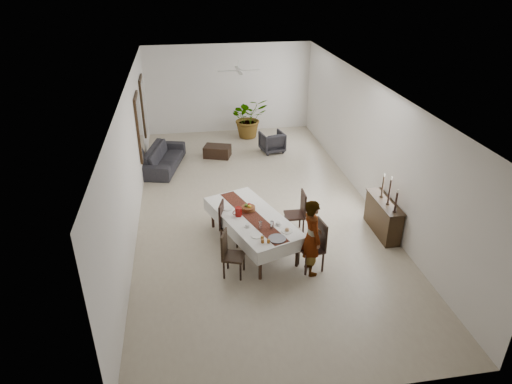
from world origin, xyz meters
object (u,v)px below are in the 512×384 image
object	(u,v)px
red_pitcher	(238,212)
sofa	(164,158)
dining_table_top	(252,217)
sideboard_body	(383,217)
woman	(312,237)

from	to	relation	value
red_pitcher	sofa	size ratio (longest dim) A/B	0.09
dining_table_top	sideboard_body	bearing A→B (deg)	-18.96
sofa	woman	bearing A→B (deg)	-138.62
sideboard_body	red_pitcher	bearing A→B (deg)	-180.00
red_pitcher	woman	world-z (taller)	woman
woman	sideboard_body	size ratio (longest dim) A/B	1.24
red_pitcher	sofa	bearing A→B (deg)	110.48
dining_table_top	red_pitcher	world-z (taller)	red_pitcher
red_pitcher	sideboard_body	world-z (taller)	red_pitcher
dining_table_top	sofa	distance (m)	5.18
dining_table_top	sideboard_body	xyz separation A→B (m)	(3.14, 0.06, -0.33)
woman	sofa	distance (m)	6.67
dining_table_top	red_pitcher	xyz separation A→B (m)	(-0.29, 0.06, 0.14)
sideboard_body	sofa	world-z (taller)	sideboard_body
dining_table_top	woman	xyz separation A→B (m)	(1.05, -1.15, 0.10)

